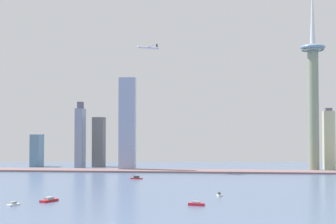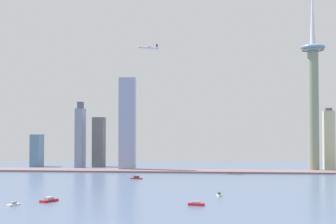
{
  "view_description": "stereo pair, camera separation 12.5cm",
  "coord_description": "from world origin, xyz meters",
  "views": [
    {
      "loc": [
        72.85,
        -349.27,
        65.25
      ],
      "look_at": [
        -2.59,
        430.5,
        92.36
      ],
      "focal_mm": 54.0,
      "sensor_mm": 36.0,
      "label": 1
    },
    {
      "loc": [
        72.98,
        -349.26,
        65.25
      ],
      "look_at": [
        -2.59,
        430.5,
        92.36
      ],
      "focal_mm": 54.0,
      "sensor_mm": 36.0,
      "label": 2
    }
  ],
  "objects": [
    {
      "name": "boat_2",
      "position": [
        -78.11,
        95.9,
        1.57
      ],
      "size": [
        13.56,
        19.04,
        4.31
      ],
      "rotation": [
        0.0,
        0.0,
        1.15
      ],
      "color": "#AD1B22",
      "rests_on": "ground"
    },
    {
      "name": "skyscraper_5",
      "position": [
        250.35,
        475.62,
        48.2
      ],
      "size": [
        17.13,
        14.64,
        99.42
      ],
      "color": "#B7B894",
      "rests_on": "ground"
    },
    {
      "name": "skyscraper_4",
      "position": [
        -243.36,
        515.66,
        28.3
      ],
      "size": [
        16.76,
        27.35,
        56.59
      ],
      "color": "slate",
      "rests_on": "ground"
    },
    {
      "name": "observation_tower",
      "position": [
        223.37,
        457.13,
        133.99
      ],
      "size": [
        38.39,
        38.39,
        301.96
      ],
      "color": "gray",
      "rests_on": "ground"
    },
    {
      "name": "ground_plane",
      "position": [
        0.0,
        0.0,
        0.0
      ],
      "size": [
        6000.0,
        6000.0,
        0.0
      ],
      "primitive_type": "plane",
      "color": "slate"
    },
    {
      "name": "airplane",
      "position": [
        -32.49,
        418.59,
        191.68
      ],
      "size": [
        32.26,
        29.75,
        8.62
      ],
      "rotation": [
        0.0,
        0.0,
        3.68
      ],
      "color": "silver"
    },
    {
      "name": "boat_0",
      "position": [
        -101.28,
        71.02,
        1.23
      ],
      "size": [
        8.93,
        13.68,
        7.24
      ],
      "rotation": [
        0.0,
        0.0,
        4.35
      ],
      "color": "white",
      "rests_on": "ground"
    },
    {
      "name": "boat_4",
      "position": [
        74.93,
        148.92,
        1.36
      ],
      "size": [
        5.16,
        8.6,
        3.75
      ],
      "rotation": [
        0.0,
        0.0,
        4.98
      ],
      "color": "beige",
      "rests_on": "ground"
    },
    {
      "name": "boat_3",
      "position": [
        -32.57,
        309.94,
        1.51
      ],
      "size": [
        16.26,
        7.39,
        4.24
      ],
      "rotation": [
        0.0,
        0.0,
        6.1
      ],
      "color": "red",
      "rests_on": "ground"
    },
    {
      "name": "boat_5",
      "position": [
        55.22,
        85.05,
        1.47
      ],
      "size": [
        14.37,
        7.88,
        7.06
      ],
      "rotation": [
        0.0,
        0.0,
        6.03
      ],
      "color": "red",
      "rests_on": "ground"
    },
    {
      "name": "skyscraper_2",
      "position": [
        -68.93,
        443.68,
        73.96
      ],
      "size": [
        26.05,
        14.53,
        147.92
      ],
      "color": "#8A96B9",
      "rests_on": "ground"
    },
    {
      "name": "skyscraper_1",
      "position": [
        -133.35,
        521.24,
        43.33
      ],
      "size": [
        19.45,
        23.48,
        86.65
      ],
      "color": "slate",
      "rests_on": "ground"
    },
    {
      "name": "skyscraper_6",
      "position": [
        -157.22,
        486.64,
        52.48
      ],
      "size": [
        12.74,
        25.86,
        111.93
      ],
      "color": "gray",
      "rests_on": "ground"
    },
    {
      "name": "waterfront_pier",
      "position": [
        0.0,
        427.55,
        1.35
      ],
      "size": [
        968.65,
        49.6,
        2.7
      ],
      "primitive_type": "cube",
      "color": "#745A5C",
      "rests_on": "ground"
    }
  ]
}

